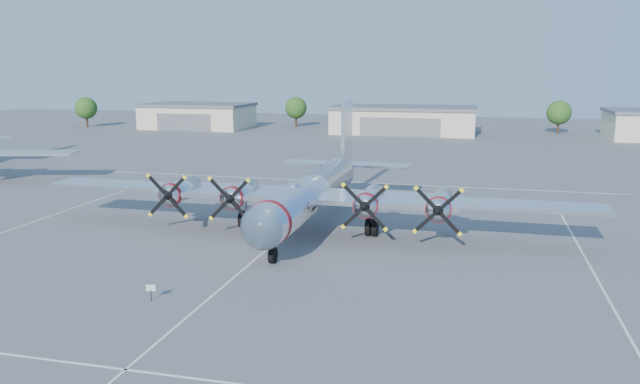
% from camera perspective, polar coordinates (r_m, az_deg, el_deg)
% --- Properties ---
extents(ground, '(260.00, 260.00, 0.00)m').
position_cam_1_polar(ground, '(48.19, -3.68, -4.25)').
color(ground, '#505053').
rests_on(ground, ground).
extents(parking_lines, '(60.00, 50.08, 0.01)m').
position_cam_1_polar(parking_lines, '(46.59, -4.33, -4.80)').
color(parking_lines, silver).
rests_on(parking_lines, ground).
extents(hangar_west, '(22.60, 14.60, 5.40)m').
position_cam_1_polar(hangar_west, '(139.77, -11.10, 6.87)').
color(hangar_west, beige).
rests_on(hangar_west, ground).
extents(hangar_center, '(28.60, 14.60, 5.40)m').
position_cam_1_polar(hangar_center, '(127.37, 7.69, 6.57)').
color(hangar_center, beige).
rests_on(hangar_center, ground).
extents(tree_far_west, '(4.80, 4.80, 6.64)m').
position_cam_1_polar(tree_far_west, '(148.70, -20.61, 7.20)').
color(tree_far_west, '#382619').
rests_on(tree_far_west, ground).
extents(tree_west, '(4.80, 4.80, 6.64)m').
position_cam_1_polar(tree_west, '(140.10, -2.21, 7.69)').
color(tree_west, '#382619').
rests_on(tree_west, ground).
extents(tree_east, '(4.80, 4.80, 6.64)m').
position_cam_1_polar(tree_east, '(133.40, 21.01, 6.79)').
color(tree_east, '#382619').
rests_on(tree_east, ground).
extents(main_bomber_b29, '(44.66, 30.72, 9.83)m').
position_cam_1_polar(main_bomber_b29, '(51.83, -0.60, -3.12)').
color(main_bomber_b29, silver).
rests_on(main_bomber_b29, ground).
extents(info_placard, '(0.49, 0.20, 0.96)m').
position_cam_1_polar(info_placard, '(36.56, -15.21, -8.61)').
color(info_placard, black).
rests_on(info_placard, ground).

